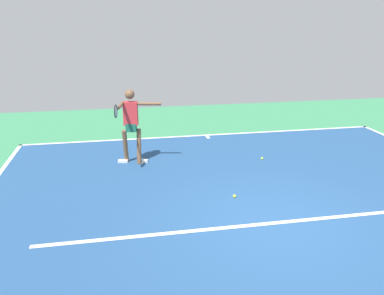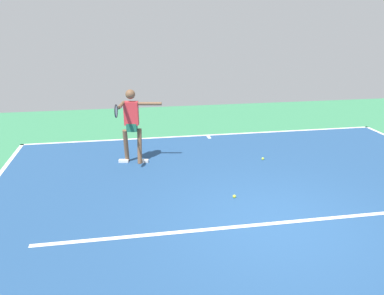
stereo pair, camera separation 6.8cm
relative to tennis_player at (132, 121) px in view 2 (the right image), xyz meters
name	(u,v)px [view 2 (the right image)]	position (x,y,z in m)	size (l,w,h in m)	color
ground_plane	(275,224)	(-2.33, 3.53, -1.07)	(19.86, 19.86, 0.00)	#388456
court_surface	(276,224)	(-2.33, 3.53, -1.07)	(10.94, 11.25, 0.00)	navy
court_line_baseline_near	(207,135)	(-2.33, -2.04, -1.07)	(10.94, 0.10, 0.01)	white
court_line_service	(275,223)	(-2.33, 3.51, -1.07)	(8.20, 0.10, 0.01)	white
court_line_centre_mark	(209,137)	(-2.33, -1.84, -1.07)	(0.10, 0.30, 0.01)	white
tennis_player	(132,121)	(0.00, 0.00, 0.00)	(1.11, 1.20, 1.84)	brown
tennis_ball_near_player	(263,159)	(-3.24, 0.37, -1.04)	(0.07, 0.07, 0.07)	#C6E53D
tennis_ball_by_sideline	(234,196)	(-1.91, 2.39, -1.04)	(0.07, 0.07, 0.07)	#CCE033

